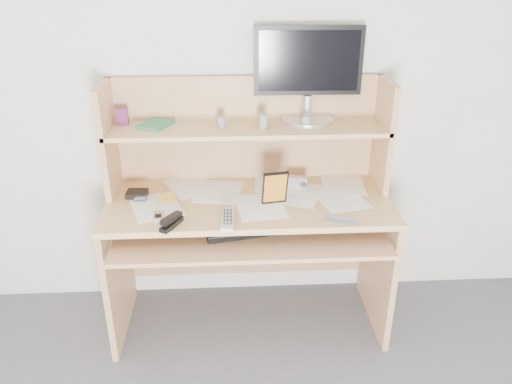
{
  "coord_description": "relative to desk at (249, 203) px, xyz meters",
  "views": [
    {
      "loc": [
        -0.09,
        -0.73,
        1.83
      ],
      "look_at": [
        0.03,
        1.43,
        0.82
      ],
      "focal_mm": 35.0,
      "sensor_mm": 36.0,
      "label": 1
    }
  ],
  "objects": [
    {
      "name": "card_box",
      "position": [
        -0.62,
        0.13,
        0.43
      ],
      "size": [
        0.06,
        0.02,
        0.09
      ],
      "primitive_type": "cube",
      "rotation": [
        0.0,
        0.0,
        -0.03
      ],
      "color": "#A9162F",
      "rests_on": "desk"
    },
    {
      "name": "desk",
      "position": [
        0.0,
        0.0,
        0.0
      ],
      "size": [
        1.4,
        0.7,
        1.3
      ],
      "color": "tan",
      "rests_on": "floor"
    },
    {
      "name": "chip_stack_c",
      "position": [
        0.29,
        0.05,
        0.41
      ],
      "size": [
        0.05,
        0.05,
        0.05
      ],
      "primitive_type": "cylinder",
      "rotation": [
        0.0,
        0.0,
        -0.11
      ],
      "color": "black",
      "rests_on": "desk"
    },
    {
      "name": "stapler",
      "position": [
        -0.36,
        -0.33,
        0.08
      ],
      "size": [
        0.1,
        0.15,
        0.04
      ],
      "primitive_type": "cube",
      "rotation": [
        0.0,
        0.0,
        -0.47
      ],
      "color": "black",
      "rests_on": "paper_clutter"
    },
    {
      "name": "sticky_note_pad",
      "position": [
        -0.41,
        -0.05,
        0.06
      ],
      "size": [
        0.1,
        0.1,
        0.01
      ],
      "primitive_type": "cube",
      "rotation": [
        0.0,
        0.0,
        0.22
      ],
      "color": "gold",
      "rests_on": "desk"
    },
    {
      "name": "shelf_book",
      "position": [
        -0.45,
        0.1,
        0.4
      ],
      "size": [
        0.19,
        0.21,
        0.02
      ],
      "primitive_type": "cube",
      "rotation": [
        0.0,
        0.0,
        -0.45
      ],
      "color": "#317B41",
      "rests_on": "desk"
    },
    {
      "name": "game_case",
      "position": [
        0.12,
        -0.14,
        0.15
      ],
      "size": [
        0.12,
        0.04,
        0.17
      ],
      "primitive_type": "cube",
      "rotation": [
        0.0,
        0.0,
        0.18
      ],
      "color": "black",
      "rests_on": "paper_clutter"
    },
    {
      "name": "chip_stack_b",
      "position": [
        0.07,
        0.07,
        0.42
      ],
      "size": [
        0.05,
        0.05,
        0.06
      ],
      "primitive_type": "cylinder",
      "rotation": [
        0.0,
        0.0,
        0.3
      ],
      "color": "white",
      "rests_on": "desk"
    },
    {
      "name": "chip_stack_d",
      "position": [
        0.08,
        0.03,
        0.42
      ],
      "size": [
        0.05,
        0.05,
        0.07
      ],
      "primitive_type": "cylinder",
      "rotation": [
        0.0,
        0.0,
        0.4
      ],
      "color": "white",
      "rests_on": "desk"
    },
    {
      "name": "chip_stack_a",
      "position": [
        -0.13,
        0.06,
        0.41
      ],
      "size": [
        0.05,
        0.05,
        0.05
      ],
      "primitive_type": "cylinder",
      "rotation": [
        0.0,
        0.0,
        -0.25
      ],
      "color": "black",
      "rests_on": "desk"
    },
    {
      "name": "back_wall",
      "position": [
        0.0,
        0.24,
        0.56
      ],
      "size": [
        3.6,
        0.04,
        2.5
      ],
      "primitive_type": "cube",
      "color": "silver",
      "rests_on": "floor"
    },
    {
      "name": "blue_pen",
      "position": [
        0.4,
        -0.33,
        0.07
      ],
      "size": [
        0.14,
        0.06,
        0.01
      ],
      "primitive_type": "cylinder",
      "rotation": [
        1.57,
        0.0,
        1.18
      ],
      "color": "#1740AC",
      "rests_on": "paper_clutter"
    },
    {
      "name": "flip_phone",
      "position": [
        -0.42,
        -0.26,
        0.07
      ],
      "size": [
        0.05,
        0.09,
        0.02
      ],
      "primitive_type": "cube",
      "rotation": [
        0.0,
        0.0,
        0.1
      ],
      "color": "#A2A2A4",
      "rests_on": "paper_clutter"
    },
    {
      "name": "keyboard",
      "position": [
        0.0,
        -0.21,
        -0.03
      ],
      "size": [
        0.46,
        0.24,
        0.03
      ],
      "rotation": [
        0.0,
        0.0,
        0.2
      ],
      "color": "black",
      "rests_on": "desk"
    },
    {
      "name": "wallet",
      "position": [
        -0.56,
        -0.02,
        0.07
      ],
      "size": [
        0.11,
        0.09,
        0.03
      ],
      "primitive_type": "cube",
      "rotation": [
        0.0,
        0.0,
        -0.06
      ],
      "color": "black",
      "rests_on": "paper_clutter"
    },
    {
      "name": "digital_camera",
      "position": [
        0.26,
        0.04,
        0.09
      ],
      "size": [
        0.11,
        0.07,
        0.06
      ],
      "primitive_type": "cube",
      "rotation": [
        0.0,
        0.0,
        -0.27
      ],
      "color": "#A1A1A3",
      "rests_on": "paper_clutter"
    },
    {
      "name": "monitor",
      "position": [
        0.31,
        0.17,
        0.63
      ],
      "size": [
        0.54,
        0.27,
        0.46
      ],
      "rotation": [
        0.0,
        0.0,
        -0.02
      ],
      "color": "silver",
      "rests_on": "desk"
    },
    {
      "name": "tv_remote",
      "position": [
        -0.11,
        -0.31,
        0.07
      ],
      "size": [
        0.07,
        0.21,
        0.02
      ],
      "primitive_type": "cube",
      "rotation": [
        0.0,
        0.0,
        -0.05
      ],
      "color": "#AFAFAA",
      "rests_on": "paper_clutter"
    },
    {
      "name": "paper_clutter",
      "position": [
        0.0,
        -0.08,
        0.06
      ],
      "size": [
        1.32,
        0.54,
        0.01
      ],
      "primitive_type": "cube",
      "color": "silver",
      "rests_on": "desk"
    }
  ]
}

